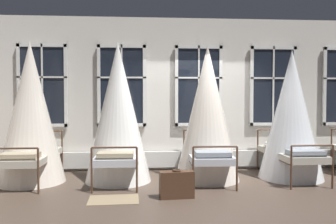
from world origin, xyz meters
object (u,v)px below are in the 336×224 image
Objects in this scene: cot_fourth at (291,116)px; suitcase_dark at (177,184)px; cot_second at (118,114)px; cot_third at (207,115)px; cot_first at (31,114)px.

cot_fourth reaches higher than suitcase_dark.
cot_second reaches higher than cot_third.
cot_fourth is 2.96m from suitcase_dark.
suitcase_dark is at bearing 150.92° from cot_third.
suitcase_dark is (-0.74, -1.24, -1.08)m from cot_third.
cot_fourth is (3.50, -0.00, -0.06)m from cot_second.
cot_third is at bearing -90.84° from cot_first.
cot_first reaches higher than cot_third.
cot_first reaches higher than cot_fourth.
cot_third is 1.73m from cot_fourth.
cot_fourth is (5.18, -0.02, -0.06)m from cot_first.
cot_fourth is at bearing -87.74° from cot_third.
cot_second is at bearing 123.98° from suitcase_dark.
cot_first is 1.00× the size of cot_second.
cot_first is 1.05× the size of cot_fourth.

